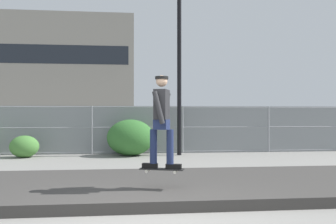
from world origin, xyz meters
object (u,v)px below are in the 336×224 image
(parked_car_mid, at_px, (184,129))
(shrub_center, at_px, (24,147))
(skateboard, at_px, (162,169))
(street_lamp, at_px, (179,47))
(parked_car_near, at_px, (41,130))
(shrub_right, at_px, (131,138))
(skater, at_px, (162,116))

(parked_car_mid, height_order, shrub_center, parked_car_mid)
(parked_car_mid, distance_m, shrub_center, 7.12)
(skateboard, height_order, parked_car_mid, parked_car_mid)
(street_lamp, relative_size, shrub_center, 6.40)
(street_lamp, bearing_deg, parked_car_near, 151.18)
(shrub_right, bearing_deg, shrub_center, -177.37)
(skater, distance_m, parked_car_near, 10.91)
(skater, bearing_deg, parked_car_mid, 79.12)
(street_lamp, bearing_deg, parked_car_mid, 78.33)
(street_lamp, distance_m, parked_car_near, 7.40)
(parked_car_near, bearing_deg, street_lamp, -28.82)
(skater, height_order, street_lamp, street_lamp)
(street_lamp, relative_size, parked_car_mid, 1.45)
(street_lamp, relative_size, shrub_right, 3.73)
(parked_car_near, bearing_deg, skater, -64.94)
(shrub_center, xyz_separation_m, shrub_right, (3.73, 0.17, 0.28))
(skateboard, relative_size, street_lamp, 0.13)
(skateboard, height_order, shrub_right, shrub_right)
(parked_car_mid, relative_size, shrub_center, 4.41)
(parked_car_near, bearing_deg, shrub_center, -85.09)
(street_lamp, bearing_deg, skateboard, -100.49)
(skater, height_order, shrub_right, skater)
(street_lamp, xyz_separation_m, shrub_right, (-1.82, -0.02, -3.38))
(skater, distance_m, parked_car_mid, 10.10)
(skater, relative_size, shrub_center, 1.67)
(street_lamp, bearing_deg, skater, -100.49)
(skateboard, distance_m, shrub_right, 6.66)
(skateboard, relative_size, skater, 0.49)
(street_lamp, height_order, shrub_center, street_lamp)
(shrub_center, bearing_deg, skateboard, -56.22)
(skateboard, relative_size, shrub_right, 0.47)
(skateboard, distance_m, parked_car_mid, 10.08)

